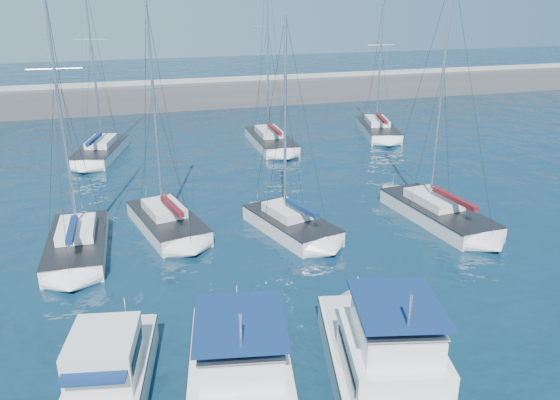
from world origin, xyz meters
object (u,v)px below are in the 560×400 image
object	(u,v)px
motor_yacht_port_inner	(241,386)
sailboat_back_c	(378,129)
motor_yacht_port_outer	(110,371)
sailboat_mid_d	(437,212)
motor_yacht_stbd_inner	(385,368)
sailboat_back_b	(271,140)
sailboat_mid_b	(167,222)
sailboat_mid_a	(77,244)
sailboat_mid_c	(291,224)
sailboat_back_a	(101,151)

from	to	relation	value
motor_yacht_port_inner	sailboat_back_c	distance (m)	41.60
motor_yacht_port_outer	sailboat_mid_d	world-z (taller)	sailboat_mid_d
motor_yacht_port_outer	motor_yacht_stbd_inner	xyz separation A→B (m)	(9.31, -2.86, 0.19)
motor_yacht_port_outer	sailboat_back_b	size ratio (longest dim) A/B	0.36
sailboat_mid_d	motor_yacht_port_inner	bearing A→B (deg)	-145.60
sailboat_mid_b	motor_yacht_port_outer	bearing A→B (deg)	-116.14
sailboat_mid_a	sailboat_mid_c	world-z (taller)	sailboat_mid_a
motor_yacht_port_outer	sailboat_back_a	bearing A→B (deg)	102.18
sailboat_mid_b	sailboat_back_a	distance (m)	18.39
motor_yacht_stbd_inner	sailboat_mid_d	world-z (taller)	sailboat_mid_d
sailboat_back_a	sailboat_back_b	distance (m)	15.41
motor_yacht_port_inner	sailboat_mid_c	size ratio (longest dim) A/B	0.75
motor_yacht_port_inner	sailboat_mid_b	distance (m)	16.60
sailboat_mid_c	sailboat_back_b	bearing A→B (deg)	61.98
motor_yacht_port_inner	sailboat_back_c	bearing A→B (deg)	68.49
motor_yacht_port_outer	motor_yacht_port_inner	distance (m)	4.85
sailboat_mid_c	sailboat_back_b	distance (m)	20.10
sailboat_mid_a	sailboat_back_c	world-z (taller)	sailboat_mid_a
motor_yacht_port_outer	sailboat_mid_a	xyz separation A→B (m)	(-1.71, 12.43, -0.40)
motor_yacht_port_inner	sailboat_back_a	size ratio (longest dim) A/B	0.60
motor_yacht_port_inner	sailboat_mid_b	xyz separation A→B (m)	(-0.88, 16.57, -0.62)
motor_yacht_port_outer	motor_yacht_port_inner	world-z (taller)	motor_yacht_port_inner
sailboat_mid_c	sailboat_mid_d	size ratio (longest dim) A/B	0.85
motor_yacht_port_inner	sailboat_mid_b	world-z (taller)	sailboat_mid_b
motor_yacht_port_inner	sailboat_back_a	bearing A→B (deg)	109.01
sailboat_back_c	motor_yacht_stbd_inner	bearing A→B (deg)	-101.55
motor_yacht_port_outer	sailboat_back_c	bearing A→B (deg)	61.98
sailboat_mid_a	sailboat_mid_d	bearing A→B (deg)	-2.40
motor_yacht_stbd_inner	sailboat_mid_d	size ratio (longest dim) A/B	0.62
sailboat_mid_c	motor_yacht_port_inner	bearing A→B (deg)	-129.62
sailboat_mid_a	sailboat_back_a	world-z (taller)	sailboat_mid_a
sailboat_mid_a	sailboat_back_a	xyz separation A→B (m)	(1.06, 19.74, -0.01)
sailboat_back_c	sailboat_mid_d	bearing A→B (deg)	-92.49
motor_yacht_port_outer	motor_yacht_stbd_inner	bearing A→B (deg)	-6.04
sailboat_mid_b	sailboat_back_c	bearing A→B (deg)	25.76
sailboat_mid_a	sailboat_mid_b	bearing A→B (deg)	21.19
motor_yacht_stbd_inner	sailboat_back_c	size ratio (longest dim) A/B	0.67
motor_yacht_port_outer	motor_yacht_port_inner	bearing A→B (deg)	-17.98
motor_yacht_port_inner	sailboat_back_c	world-z (taller)	sailboat_back_c
motor_yacht_port_inner	motor_yacht_stbd_inner	xyz separation A→B (m)	(5.07, -0.51, 0.00)
motor_yacht_stbd_inner	sailboat_mid_d	bearing A→B (deg)	65.76
sailboat_mid_a	sailboat_back_b	bearing A→B (deg)	50.82
sailboat_mid_b	sailboat_back_a	xyz separation A→B (m)	(-4.01, 17.95, 0.02)
sailboat_mid_d	sailboat_back_b	size ratio (longest dim) A/B	0.87
motor_yacht_port_outer	sailboat_mid_d	distance (m)	22.72
motor_yacht_stbd_inner	sailboat_mid_a	world-z (taller)	sailboat_mid_a
motor_yacht_port_outer	motor_yacht_stbd_inner	distance (m)	9.74
motor_yacht_port_outer	motor_yacht_port_inner	xyz separation A→B (m)	(4.24, -2.35, 0.19)
motor_yacht_stbd_inner	motor_yacht_port_inner	bearing A→B (deg)	-172.15
sailboat_mid_c	sailboat_back_c	distance (m)	26.46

